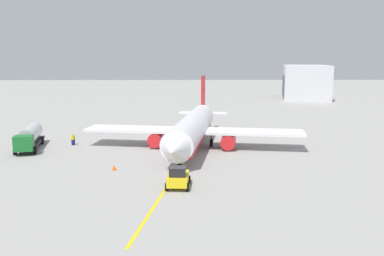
% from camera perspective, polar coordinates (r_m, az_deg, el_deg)
% --- Properties ---
extents(ground_plane, '(400.00, 400.00, 0.00)m').
position_cam_1_polar(ground_plane, '(57.85, 0.00, -2.93)').
color(ground_plane, '#9E9B96').
extents(airplane, '(32.70, 31.96, 9.89)m').
position_cam_1_polar(airplane, '(57.77, 0.07, -0.15)').
color(airplane, white).
rests_on(airplane, ground).
extents(fuel_tanker, '(10.88, 4.48, 3.15)m').
position_cam_1_polar(fuel_tanker, '(62.00, -22.06, -1.16)').
color(fuel_tanker, '#2D2D33').
rests_on(fuel_tanker, ground).
extents(pushback_tug, '(3.73, 2.53, 2.20)m').
position_cam_1_polar(pushback_tug, '(40.39, -1.99, -7.03)').
color(pushback_tug, yellow).
rests_on(pushback_tug, ground).
extents(refueling_worker, '(0.62, 0.54, 1.71)m').
position_cam_1_polar(refueling_worker, '(62.62, -16.51, -1.60)').
color(refueling_worker, navy).
rests_on(refueling_worker, ground).
extents(safety_cone_nose, '(0.56, 0.56, 0.63)m').
position_cam_1_polar(safety_cone_nose, '(47.49, -10.99, -5.52)').
color(safety_cone_nose, '#F2590F').
rests_on(safety_cone_nose, ground).
extents(distant_hangar, '(33.72, 20.35, 10.85)m').
position_cam_1_polar(distant_hangar, '(142.14, 15.71, 6.39)').
color(distant_hangar, silver).
rests_on(distant_hangar, ground).
extents(taxi_line_marking, '(62.23, 10.07, 0.01)m').
position_cam_1_polar(taxi_line_marking, '(57.84, 0.00, -2.92)').
color(taxi_line_marking, yellow).
rests_on(taxi_line_marking, ground).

